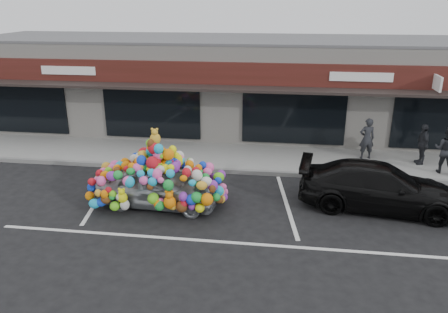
# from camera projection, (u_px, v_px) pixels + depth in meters

# --- Properties ---
(ground) EXTENTS (90.00, 90.00, 0.00)m
(ground) POSITION_uv_depth(u_px,v_px,m) (197.00, 201.00, 13.69)
(ground) COLOR black
(ground) RESTS_ON ground
(shop_building) EXTENTS (24.00, 7.20, 4.31)m
(shop_building) POSITION_uv_depth(u_px,v_px,m) (230.00, 84.00, 20.82)
(shop_building) COLOR silver
(shop_building) RESTS_ON ground
(sidewalk) EXTENTS (26.00, 3.00, 0.15)m
(sidewalk) POSITION_uv_depth(u_px,v_px,m) (216.00, 156.00, 17.39)
(sidewalk) COLOR gray
(sidewalk) RESTS_ON ground
(kerb) EXTENTS (26.00, 0.18, 0.16)m
(kerb) POSITION_uv_depth(u_px,v_px,m) (210.00, 170.00, 15.99)
(kerb) COLOR slate
(kerb) RESTS_ON ground
(parking_stripe_left) EXTENTS (0.73, 4.37, 0.01)m
(parking_stripe_left) POSITION_uv_depth(u_px,v_px,m) (102.00, 193.00, 14.28)
(parking_stripe_left) COLOR silver
(parking_stripe_left) RESTS_ON ground
(parking_stripe_mid) EXTENTS (0.73, 4.37, 0.01)m
(parking_stripe_mid) POSITION_uv_depth(u_px,v_px,m) (287.00, 204.00, 13.51)
(parking_stripe_mid) COLOR silver
(parking_stripe_mid) RESTS_ON ground
(lane_line) EXTENTS (14.00, 0.12, 0.01)m
(lane_line) POSITION_uv_depth(u_px,v_px,m) (255.00, 244.00, 11.29)
(lane_line) COLOR silver
(lane_line) RESTS_ON ground
(toy_car) EXTENTS (2.75, 4.12, 2.34)m
(toy_car) POSITION_uv_depth(u_px,v_px,m) (158.00, 181.00, 13.20)
(toy_car) COLOR #999FA3
(toy_car) RESTS_ON ground
(black_sedan) EXTENTS (2.48, 4.94, 1.38)m
(black_sedan) POSITION_uv_depth(u_px,v_px,m) (379.00, 187.00, 13.06)
(black_sedan) COLOR black
(black_sedan) RESTS_ON ground
(pedestrian_a) EXTENTS (0.64, 0.48, 1.60)m
(pedestrian_a) POSITION_uv_depth(u_px,v_px,m) (367.00, 139.00, 16.71)
(pedestrian_a) COLOR black
(pedestrian_a) RESTS_ON sidewalk
(pedestrian_b) EXTENTS (1.05, 1.00, 1.71)m
(pedestrian_b) POSITION_uv_depth(u_px,v_px,m) (447.00, 150.00, 15.29)
(pedestrian_b) COLOR black
(pedestrian_b) RESTS_ON sidewalk
(pedestrian_c) EXTENTS (0.93, 0.44, 1.54)m
(pedestrian_c) POSITION_uv_depth(u_px,v_px,m) (422.00, 144.00, 16.18)
(pedestrian_c) COLOR black
(pedestrian_c) RESTS_ON sidewalk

